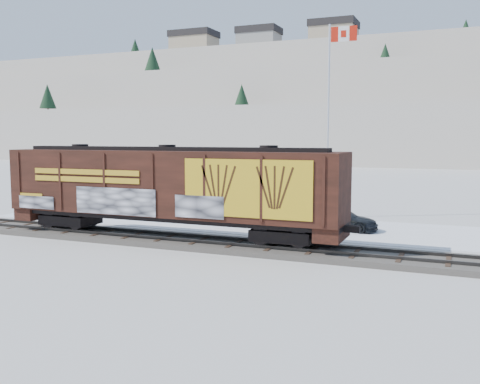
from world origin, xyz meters
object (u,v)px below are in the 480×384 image
at_px(car_silver, 172,207).
at_px(hopper_railcar, 168,186).
at_px(car_white, 259,211).
at_px(car_dark, 340,219).
at_px(flagpole, 329,146).

bearing_deg(car_silver, hopper_railcar, -131.92).
distance_m(car_white, car_dark, 5.33).
distance_m(hopper_railcar, car_dark, 10.83).
xyz_separation_m(hopper_railcar, car_silver, (-4.45, 8.24, -2.33)).
xyz_separation_m(hopper_railcar, flagpole, (5.81, 12.07, 1.98)).
bearing_deg(car_dark, flagpole, 26.54).
relative_size(car_silver, car_dark, 0.87).
height_order(flagpole, car_white, flagpole).
bearing_deg(hopper_railcar, car_dark, 43.24).
xyz_separation_m(flagpole, car_dark, (1.89, -4.82, -4.33)).
height_order(hopper_railcar, car_silver, hopper_railcar).
bearing_deg(car_dark, car_silver, 90.51).
height_order(car_silver, car_dark, car_silver).
bearing_deg(hopper_railcar, car_white, 72.31).
relative_size(flagpole, car_white, 2.57).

